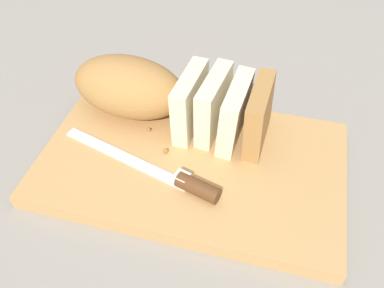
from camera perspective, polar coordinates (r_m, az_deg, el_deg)
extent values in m
plane|color=gray|center=(0.62, 0.00, -3.37)|extent=(3.00, 3.00, 0.00)
cube|color=tan|center=(0.61, 0.00, -2.68)|extent=(0.45, 0.27, 0.02)
ellipsoid|color=#A8753D|center=(0.66, -8.83, 7.91)|extent=(0.19, 0.12, 0.10)
cube|color=beige|center=(0.62, -0.23, 5.85)|extent=(0.03, 0.10, 0.10)
cube|color=beige|center=(0.62, 3.06, 5.53)|extent=(0.04, 0.10, 0.10)
cube|color=beige|center=(0.60, 6.01, 4.36)|extent=(0.03, 0.10, 0.10)
cube|color=#A8753D|center=(0.60, 9.35, 3.95)|extent=(0.03, 0.10, 0.10)
cube|color=silver|center=(0.61, -9.88, -1.62)|extent=(0.20, 0.07, 0.00)
cylinder|color=#593319|center=(0.55, 0.83, -6.13)|extent=(0.07, 0.04, 0.02)
cube|color=silver|center=(0.56, -1.90, -4.92)|extent=(0.02, 0.02, 0.02)
sphere|color=#996633|center=(0.61, -3.66, -0.87)|extent=(0.01, 0.01, 0.01)
sphere|color=#996633|center=(0.58, -0.78, -4.08)|extent=(0.00, 0.00, 0.00)
sphere|color=#996633|center=(0.64, -6.07, 2.03)|extent=(0.01, 0.01, 0.01)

